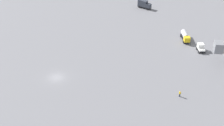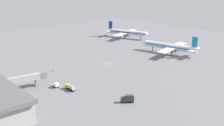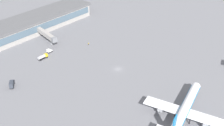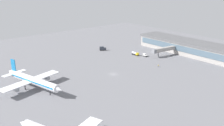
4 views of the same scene
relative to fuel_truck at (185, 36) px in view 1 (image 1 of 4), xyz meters
name	(u,v)px [view 1 (image 1 of 4)]	position (x,y,z in m)	size (l,w,h in m)	color
ground	(56,78)	(-21.30, 40.65, -1.39)	(288.00, 288.00, 0.00)	slate
fuel_truck	(185,36)	(0.00, 0.00, 0.00)	(6.31, 2.23, 2.50)	black
baggage_tug	(201,48)	(-7.26, -3.39, -0.23)	(3.25, 2.29, 2.30)	black
catering_truck	(144,4)	(27.69, 11.08, 0.31)	(4.94, 5.59, 3.30)	black
ground_crew_worker	(180,94)	(-30.17, 7.87, -0.54)	(0.52, 0.51, 1.67)	#1E2338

